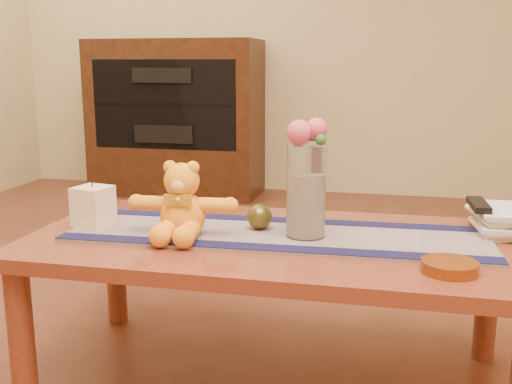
% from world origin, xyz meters
% --- Properties ---
extents(floor, '(5.50, 5.50, 0.00)m').
position_xyz_m(floor, '(0.00, 0.00, 0.00)').
color(floor, '#552718').
rests_on(floor, ground).
extents(wall_back, '(5.50, 0.00, 5.50)m').
position_xyz_m(wall_back, '(0.00, 2.75, 1.35)').
color(wall_back, '#CCBC82').
rests_on(wall_back, floor).
extents(coffee_table_top, '(1.40, 0.70, 0.04)m').
position_xyz_m(coffee_table_top, '(0.00, 0.00, 0.43)').
color(coffee_table_top, '#602617').
rests_on(coffee_table_top, floor).
extents(table_leg_fl, '(0.07, 0.07, 0.41)m').
position_xyz_m(table_leg_fl, '(-0.64, -0.29, 0.21)').
color(table_leg_fl, '#602617').
rests_on(table_leg_fl, floor).
extents(table_leg_bl, '(0.07, 0.07, 0.41)m').
position_xyz_m(table_leg_bl, '(-0.64, 0.29, 0.21)').
color(table_leg_bl, '#602617').
rests_on(table_leg_bl, floor).
extents(table_leg_br, '(0.07, 0.07, 0.41)m').
position_xyz_m(table_leg_br, '(0.64, 0.29, 0.21)').
color(table_leg_br, '#602617').
rests_on(table_leg_br, floor).
extents(persian_runner, '(1.21, 0.39, 0.01)m').
position_xyz_m(persian_runner, '(0.01, 0.02, 0.45)').
color(persian_runner, '#1B1F4D').
rests_on(persian_runner, coffee_table_top).
extents(runner_border_near, '(1.20, 0.10, 0.00)m').
position_xyz_m(runner_border_near, '(0.01, -0.13, 0.46)').
color(runner_border_near, '#121236').
rests_on(runner_border_near, persian_runner).
extents(runner_border_far, '(1.20, 0.10, 0.00)m').
position_xyz_m(runner_border_far, '(0.00, 0.16, 0.46)').
color(runner_border_far, '#121236').
rests_on(runner_border_far, persian_runner).
extents(teddy_bear, '(0.31, 0.27, 0.20)m').
position_xyz_m(teddy_bear, '(-0.25, -0.05, 0.56)').
color(teddy_bear, '#FFA020').
rests_on(teddy_bear, persian_runner).
extents(pillar_candle, '(0.12, 0.12, 0.12)m').
position_xyz_m(pillar_candle, '(-0.55, -0.02, 0.52)').
color(pillar_candle, '#FFE4BB').
rests_on(pillar_candle, persian_runner).
extents(candle_wick, '(0.00, 0.00, 0.01)m').
position_xyz_m(candle_wick, '(-0.55, -0.02, 0.58)').
color(candle_wick, black).
rests_on(candle_wick, pillar_candle).
extents(glass_vase, '(0.11, 0.11, 0.26)m').
position_xyz_m(glass_vase, '(0.09, 0.00, 0.59)').
color(glass_vase, silver).
rests_on(glass_vase, persian_runner).
extents(potpourri_fill, '(0.09, 0.09, 0.18)m').
position_xyz_m(potpourri_fill, '(0.09, 0.00, 0.55)').
color(potpourri_fill, beige).
rests_on(potpourri_fill, glass_vase).
extents(rose_left, '(0.07, 0.07, 0.07)m').
position_xyz_m(rose_left, '(0.07, -0.01, 0.75)').
color(rose_left, '#E04F63').
rests_on(rose_left, glass_vase).
extents(rose_right, '(0.06, 0.06, 0.06)m').
position_xyz_m(rose_right, '(0.12, 0.01, 0.76)').
color(rose_right, '#E04F63').
rests_on(rose_right, glass_vase).
extents(blue_flower_back, '(0.04, 0.04, 0.04)m').
position_xyz_m(blue_flower_back, '(0.10, 0.04, 0.75)').
color(blue_flower_back, '#4C4EA6').
rests_on(blue_flower_back, glass_vase).
extents(blue_flower_side, '(0.04, 0.04, 0.04)m').
position_xyz_m(blue_flower_side, '(0.06, 0.02, 0.74)').
color(blue_flower_side, '#4C4EA6').
rests_on(blue_flower_side, glass_vase).
extents(leaf_sprig, '(0.03, 0.03, 0.03)m').
position_xyz_m(leaf_sprig, '(0.13, -0.02, 0.74)').
color(leaf_sprig, '#33662D').
rests_on(leaf_sprig, glass_vase).
extents(bronze_ball, '(0.10, 0.10, 0.07)m').
position_xyz_m(bronze_ball, '(-0.05, 0.05, 0.50)').
color(bronze_ball, '#4C4519').
rests_on(bronze_ball, persian_runner).
extents(book_bottom, '(0.19, 0.24, 0.02)m').
position_xyz_m(book_bottom, '(0.57, 0.18, 0.46)').
color(book_bottom, '#F9EAC0').
rests_on(book_bottom, coffee_table_top).
extents(book_lower, '(0.17, 0.23, 0.02)m').
position_xyz_m(book_lower, '(0.58, 0.18, 0.48)').
color(book_lower, '#F9EAC0').
rests_on(book_lower, book_bottom).
extents(book_upper, '(0.20, 0.25, 0.02)m').
position_xyz_m(book_upper, '(0.57, 0.19, 0.50)').
color(book_upper, '#F9EAC0').
rests_on(book_upper, book_lower).
extents(book_top, '(0.16, 0.22, 0.02)m').
position_xyz_m(book_top, '(0.58, 0.18, 0.52)').
color(book_top, '#F9EAC0').
rests_on(book_top, book_upper).
extents(tv_remote, '(0.05, 0.16, 0.02)m').
position_xyz_m(tv_remote, '(0.58, 0.17, 0.54)').
color(tv_remote, black).
rests_on(tv_remote, book_top).
extents(amber_dish, '(0.17, 0.17, 0.03)m').
position_xyz_m(amber_dish, '(0.47, -0.20, 0.46)').
color(amber_dish, '#BF5914').
rests_on(amber_dish, coffee_table_top).
extents(media_cabinet, '(1.20, 0.50, 1.10)m').
position_xyz_m(media_cabinet, '(-1.20, 2.48, 0.55)').
color(media_cabinet, black).
rests_on(media_cabinet, floor).
extents(cabinet_cavity, '(1.02, 0.03, 0.61)m').
position_xyz_m(cabinet_cavity, '(-1.20, 2.25, 0.66)').
color(cabinet_cavity, black).
rests_on(cabinet_cavity, media_cabinet).
extents(cabinet_shelf, '(1.02, 0.20, 0.02)m').
position_xyz_m(cabinet_shelf, '(-1.20, 2.33, 0.66)').
color(cabinet_shelf, black).
rests_on(cabinet_shelf, media_cabinet).
extents(stereo_upper, '(0.42, 0.28, 0.10)m').
position_xyz_m(stereo_upper, '(-1.20, 2.35, 0.86)').
color(stereo_upper, black).
rests_on(stereo_upper, media_cabinet).
extents(stereo_lower, '(0.42, 0.28, 0.12)m').
position_xyz_m(stereo_lower, '(-1.20, 2.35, 0.46)').
color(stereo_lower, black).
rests_on(stereo_lower, media_cabinet).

